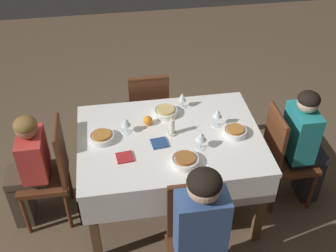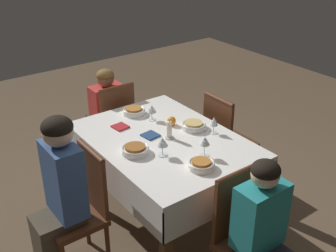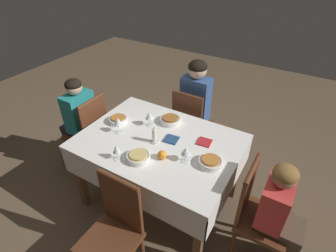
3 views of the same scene
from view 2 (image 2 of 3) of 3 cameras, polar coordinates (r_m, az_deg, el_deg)
ground_plane at (r=3.54m, az=-0.52°, el=-12.42°), size 8.00×8.00×0.00m
dining_table at (r=3.16m, az=-0.57°, el=-3.17°), size 1.34×0.98×0.75m
chair_north at (r=2.93m, az=-11.62°, el=-10.58°), size 0.37×0.37×0.90m
chair_east at (r=3.95m, az=-7.41°, el=0.31°), size 0.37×0.37×0.90m
chair_west at (r=2.70m, az=10.39°, el=-14.30°), size 0.37×0.37×0.90m
chair_south at (r=3.71m, az=7.75°, el=-1.60°), size 0.37×0.37×0.90m
person_adult_denim at (r=2.79m, az=-14.63°, el=-8.60°), size 0.30×0.34×1.18m
person_child_red at (r=4.05m, az=-8.56°, el=1.83°), size 0.33×0.30×0.99m
person_child_teal at (r=2.56m, az=13.07°, el=-14.43°), size 0.33×0.30×1.06m
bowl_north at (r=2.93m, az=-4.47°, el=-3.20°), size 0.19×0.19×0.06m
wine_glass_north at (r=2.86m, az=-0.77°, el=-2.24°), size 0.08×0.08×0.14m
bowl_east at (r=3.49m, az=-4.63°, el=2.06°), size 0.18×0.18×0.06m
wine_glass_east at (r=3.36m, az=-2.21°, el=2.27°), size 0.07×0.07×0.13m
bowl_west at (r=2.76m, az=4.53°, el=-5.21°), size 0.17×0.17×0.06m
wine_glass_west at (r=2.86m, az=4.99°, el=-2.12°), size 0.07×0.07×0.15m
bowl_south at (r=3.25m, az=3.51°, el=0.08°), size 0.19×0.19×0.06m
wine_glass_south at (r=3.17m, az=6.23°, el=0.54°), size 0.07×0.07×0.13m
candle_centerpiece at (r=3.09m, az=0.17°, el=-0.66°), size 0.07×0.07×0.16m
orange_fruit at (r=3.30m, az=0.48°, el=0.70°), size 0.07×0.07×0.07m
napkin_red_folded at (r=3.29m, az=-6.49°, el=-0.10°), size 0.12×0.12×0.01m
napkin_spare_side at (r=3.15m, az=-2.40°, el=-1.27°), size 0.13×0.12×0.01m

